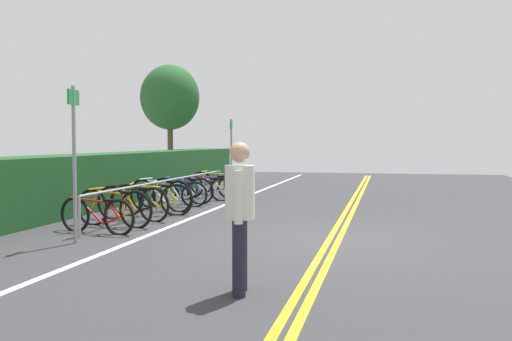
{
  "coord_description": "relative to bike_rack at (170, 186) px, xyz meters",
  "views": [
    {
      "loc": [
        -9.41,
        -0.84,
        1.64
      ],
      "look_at": [
        1.96,
        1.79,
        1.02
      ],
      "focal_mm": 39.79,
      "sensor_mm": 36.0,
      "label": 1
    }
  ],
  "objects": [
    {
      "name": "ground_plane",
      "position": [
        -3.27,
        -4.2,
        -0.59
      ],
      "size": [
        38.87,
        12.51,
        0.05
      ],
      "primitive_type": "cube",
      "color": "#353538"
    },
    {
      "name": "bicycle_3",
      "position": [
        -1.22,
        -0.06,
        -0.21
      ],
      "size": [
        0.62,
        1.74,
        0.75
      ],
      "color": "black",
      "rests_on": "ground_plane"
    },
    {
      "name": "bicycle_8",
      "position": [
        2.76,
        -0.13,
        -0.23
      ],
      "size": [
        0.46,
        1.78,
        0.7
      ],
      "color": "black",
      "rests_on": "ground_plane"
    },
    {
      "name": "centre_line_yellow_inner",
      "position": [
        -3.27,
        -4.28,
        -0.56
      ],
      "size": [
        34.98,
        0.1,
        0.0
      ],
      "primitive_type": "cube",
      "color": "gold",
      "rests_on": "ground_plane"
    },
    {
      "name": "bicycle_4",
      "position": [
        -0.35,
        0.11,
        -0.2
      ],
      "size": [
        0.6,
        1.76,
        0.78
      ],
      "color": "black",
      "rests_on": "ground_plane"
    },
    {
      "name": "bicycle_7",
      "position": [
        2.09,
        -0.15,
        -0.24
      ],
      "size": [
        0.46,
        1.7,
        0.69
      ],
      "color": "black",
      "rests_on": "ground_plane"
    },
    {
      "name": "bicycle_6",
      "position": [
        1.13,
        0.13,
        -0.22
      ],
      "size": [
        0.46,
        1.67,
        0.73
      ],
      "color": "black",
      "rests_on": "ground_plane"
    },
    {
      "name": "hedge_backdrop",
      "position": [
        1.5,
        2.06,
        0.09
      ],
      "size": [
        17.25,
        1.36,
        1.31
      ],
      "primitive_type": "cube",
      "color": "#1C4C21",
      "rests_on": "ground_plane"
    },
    {
      "name": "pedestrian",
      "position": [
        -6.89,
        -3.52,
        0.37
      ],
      "size": [
        0.48,
        0.32,
        1.62
      ],
      "color": "#1E1E2D",
      "rests_on": "ground_plane"
    },
    {
      "name": "bicycle_1",
      "position": [
        -2.84,
        0.02,
        -0.21
      ],
      "size": [
        0.47,
        1.72,
        0.75
      ],
      "color": "black",
      "rests_on": "ground_plane"
    },
    {
      "name": "bicycle_5",
      "position": [
        0.41,
        0.11,
        -0.24
      ],
      "size": [
        0.53,
        1.72,
        0.68
      ],
      "color": "black",
      "rests_on": "ground_plane"
    },
    {
      "name": "bike_lane_stripe_white",
      "position": [
        -3.27,
        -1.03,
        -0.56
      ],
      "size": [
        34.98,
        0.12,
        0.0
      ],
      "primitive_type": "cube",
      "color": "white",
      "rests_on": "ground_plane"
    },
    {
      "name": "bike_rack",
      "position": [
        0.0,
        0.0,
        0.0
      ],
      "size": [
        8.3,
        0.05,
        0.72
      ],
      "color": "#9EA0A5",
      "rests_on": "ground_plane"
    },
    {
      "name": "bicycle_2",
      "position": [
        -2.0,
        0.04,
        -0.21
      ],
      "size": [
        0.49,
        1.75,
        0.75
      ],
      "color": "black",
      "rests_on": "ground_plane"
    },
    {
      "name": "bicycle_0",
      "position": [
        -3.61,
        -0.04,
        -0.25
      ],
      "size": [
        0.49,
        1.61,
        0.68
      ],
      "color": "black",
      "rests_on": "ground_plane"
    },
    {
      "name": "tree_mid",
      "position": [
        7.98,
        3.16,
        2.73
      ],
      "size": [
        2.28,
        2.28,
        4.55
      ],
      "color": "brown",
      "rests_on": "ground_plane"
    },
    {
      "name": "bicycle_9",
      "position": [
        3.62,
        -0.09,
        -0.21
      ],
      "size": [
        0.46,
        1.82,
        0.75
      ],
      "color": "black",
      "rests_on": "ground_plane"
    },
    {
      "name": "sign_post_far",
      "position": [
        4.6,
        -0.23,
        0.83
      ],
      "size": [
        0.36,
        0.07,
        2.31
      ],
      "color": "gray",
      "rests_on": "ground_plane"
    },
    {
      "name": "centre_line_yellow_outer",
      "position": [
        -3.27,
        -4.12,
        -0.56
      ],
      "size": [
        34.98,
        0.1,
        0.0
      ],
      "primitive_type": "cube",
      "color": "gold",
      "rests_on": "ground_plane"
    },
    {
      "name": "sign_post_near",
      "position": [
        -4.6,
        -0.21,
        0.93
      ],
      "size": [
        0.36,
        0.06,
        2.5
      ],
      "color": "gray",
      "rests_on": "ground_plane"
    }
  ]
}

